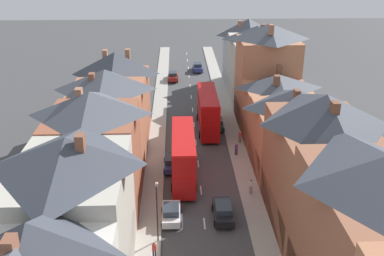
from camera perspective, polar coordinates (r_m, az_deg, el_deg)
The scene contains 18 objects.
pavement_left at distance 60.43m, azimuth -4.41°, elevation -1.04°, with size 2.20×104.00×0.14m, color #A8A399.
pavement_right at distance 60.84m, azimuth 5.23°, elevation -0.89°, with size 2.20×104.00×0.14m, color #A8A399.
centre_line_dashes at distance 58.63m, azimuth 0.51°, elevation -1.83°, with size 0.14×97.80×0.01m.
terrace_row_left at distance 37.24m, azimuth -13.92°, elevation -7.85°, with size 8.00×56.43×13.65m.
terrace_row_right at distance 48.72m, azimuth 13.12°, elevation -0.05°, with size 8.00×76.21×14.29m.
double_decker_bus_lead at distance 49.06m, azimuth -1.12°, elevation -3.44°, with size 2.74×10.80×5.30m.
double_decker_bus_mid_street at distance 61.49m, azimuth 2.02°, elevation 2.23°, with size 2.74×10.80×5.30m.
car_near_silver at distance 43.04m, azimuth -2.65°, elevation -10.74°, with size 1.90×3.81×1.60m.
car_parked_left_a at distance 43.31m, azimuth 3.96°, elevation -10.48°, with size 1.90×4.30×1.67m.
car_mid_black at distance 52.01m, azimuth -2.57°, elevation -4.33°, with size 1.90×4.43×1.58m.
car_mid_white at distance 83.98m, azimuth -2.45°, elevation 6.61°, with size 1.90×4.30×1.68m.
car_far_grey at distance 62.50m, azimuth 3.18°, elevation 0.57°, with size 1.90×3.87×1.58m.
car_parked_right_b at distance 89.91m, azimuth 0.72°, elevation 7.76°, with size 1.90×4.40×1.70m.
pedestrian_mid_left at distance 38.45m, azimuth -4.82°, elevation -15.12°, with size 0.36×0.22×1.61m.
pedestrian_mid_right at distance 47.22m, azimuth 7.50°, elevation -7.26°, with size 0.36×0.22×1.61m.
pedestrian_far_left at distance 54.88m, azimuth 5.65°, elevation -2.59°, with size 0.36×0.22×1.61m.
pedestrian_far_right at distance 58.19m, azimuth 6.11°, elevation -1.05°, with size 0.36×0.22×1.61m.
street_lamp at distance 39.18m, azimuth -4.45°, elevation -10.30°, with size 0.20×1.12×5.50m.
Camera 1 is at (-2.43, -17.06, 24.84)m, focal length 42.00 mm.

